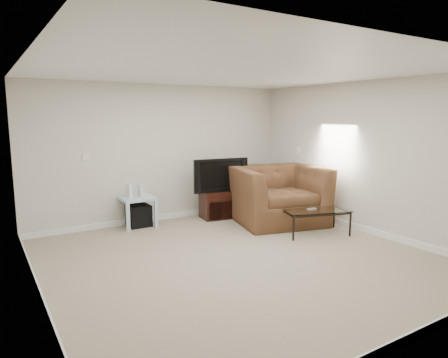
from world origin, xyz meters
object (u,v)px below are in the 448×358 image
television (219,174)px  side_table (137,212)px  tv_stand (218,204)px  recliner (278,185)px  coffee_table (315,222)px  subwoofer (139,215)px

television → side_table: 1.65m
tv_stand → recliner: bearing=-40.3°
television → tv_stand: bearing=88.8°
side_table → television: bearing=-9.5°
television → side_table: size_ratio=1.81×
tv_stand → side_table: bearing=179.2°
side_table → coffee_table: side_table is taller
tv_stand → television: size_ratio=0.63×
television → recliner: 1.14m
side_table → subwoofer: 0.09m
tv_stand → coffee_table: (0.81, -1.75, -0.06)m
side_table → recliner: (2.29, -1.08, 0.42)m
tv_stand → television: television is taller
side_table → recliner: bearing=-25.2°
recliner → coffee_table: (0.04, -0.90, -0.48)m
tv_stand → recliner: size_ratio=0.41×
tv_stand → recliner: recliner is taller
recliner → coffee_table: bearing=-72.9°
tv_stand → television: (-0.00, -0.03, 0.58)m
television → side_table: television is taller
television → coffee_table: (0.81, -1.72, -0.64)m
coffee_table → television: bearing=115.2°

